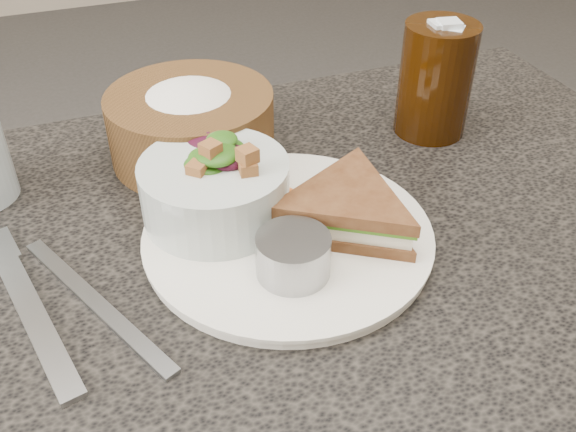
# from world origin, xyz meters

# --- Properties ---
(dinner_plate) EXTENTS (0.27, 0.27, 0.01)m
(dinner_plate) POSITION_xyz_m (0.02, 0.03, 0.76)
(dinner_plate) COLOR white
(dinner_plate) RESTS_ON dining_table
(sandwich) EXTENTS (0.22, 0.22, 0.04)m
(sandwich) POSITION_xyz_m (0.08, 0.02, 0.78)
(sandwich) COLOR brown
(sandwich) RESTS_ON dinner_plate
(salad_bowl) EXTENTS (0.17, 0.17, 0.08)m
(salad_bowl) POSITION_xyz_m (-0.03, 0.08, 0.80)
(salad_bowl) COLOR #B9C5BE
(salad_bowl) RESTS_ON dinner_plate
(dressing_ramekin) EXTENTS (0.07, 0.07, 0.04)m
(dressing_ramekin) POSITION_xyz_m (0.01, -0.03, 0.78)
(dressing_ramekin) COLOR gray
(dressing_ramekin) RESTS_ON dinner_plate
(orange_wedge) EXTENTS (0.09, 0.09, 0.03)m
(orange_wedge) POSITION_xyz_m (0.03, 0.08, 0.78)
(orange_wedge) COLOR #F45500
(orange_wedge) RESTS_ON dinner_plate
(fork) EXTENTS (0.07, 0.21, 0.01)m
(fork) POSITION_xyz_m (-0.21, 0.01, 0.75)
(fork) COLOR #B4B5B6
(fork) RESTS_ON dining_table
(knife) EXTENTS (0.10, 0.21, 0.00)m
(knife) POSITION_xyz_m (-0.16, 0.01, 0.75)
(knife) COLOR #989B9F
(knife) RESTS_ON dining_table
(bread_basket) EXTENTS (0.19, 0.19, 0.10)m
(bread_basket) POSITION_xyz_m (-0.02, 0.21, 0.80)
(bread_basket) COLOR brown
(bread_basket) RESTS_ON dining_table
(cola_glass) EXTENTS (0.10, 0.10, 0.14)m
(cola_glass) POSITION_xyz_m (0.26, 0.17, 0.82)
(cola_glass) COLOR black
(cola_glass) RESTS_ON dining_table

